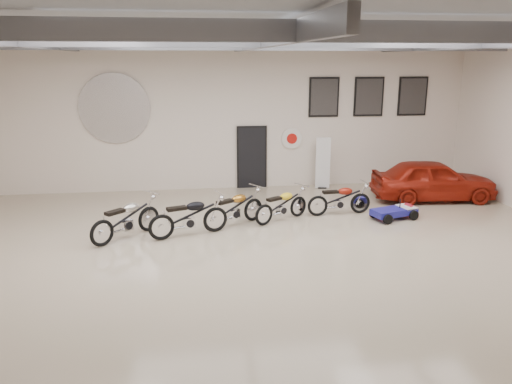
{
  "coord_description": "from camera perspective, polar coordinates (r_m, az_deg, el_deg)",
  "views": [
    {
      "loc": [
        -1.65,
        -10.89,
        4.36
      ],
      "look_at": [
        0.0,
        1.2,
        1.1
      ],
      "focal_mm": 35.0,
      "sensor_mm": 36.0,
      "label": 1
    }
  ],
  "objects": [
    {
      "name": "floor",
      "position": [
        11.85,
        0.79,
        -6.64
      ],
      "size": [
        16.0,
        12.0,
        0.01
      ],
      "primitive_type": "cube",
      "color": "tan",
      "rests_on": "ground"
    },
    {
      "name": "ceiling",
      "position": [
        11.03,
        0.89,
        18.28
      ],
      "size": [
        16.0,
        12.0,
        0.01
      ],
      "primitive_type": "cube",
      "color": "slate",
      "rests_on": "back_wall"
    },
    {
      "name": "back_wall",
      "position": [
        17.07,
        -2.21,
        8.69
      ],
      "size": [
        16.0,
        0.02,
        5.0
      ],
      "primitive_type": "cube",
      "color": "silver",
      "rests_on": "floor"
    },
    {
      "name": "ceiling_beams",
      "position": [
        11.02,
        0.88,
        16.99
      ],
      "size": [
        15.8,
        11.8,
        0.32
      ],
      "primitive_type": null,
      "color": "slate",
      "rests_on": "ceiling"
    },
    {
      "name": "door",
      "position": [
        17.3,
        -0.49,
        3.92
      ],
      "size": [
        0.92,
        0.08,
        2.1
      ],
      "primitive_type": "cube",
      "color": "black",
      "rests_on": "back_wall"
    },
    {
      "name": "logo_plaque",
      "position": [
        17.08,
        -15.86,
        9.15
      ],
      "size": [
        2.3,
        0.06,
        1.16
      ],
      "primitive_type": null,
      "color": "silver",
      "rests_on": "back_wall"
    },
    {
      "name": "poster_left",
      "position": [
        17.53,
        7.77,
        10.7
      ],
      "size": [
        1.05,
        0.08,
        1.35
      ],
      "primitive_type": null,
      "color": "black",
      "rests_on": "back_wall"
    },
    {
      "name": "poster_mid",
      "position": [
        18.02,
        12.77,
        10.58
      ],
      "size": [
        1.05,
        0.08,
        1.35
      ],
      "primitive_type": null,
      "color": "black",
      "rests_on": "back_wall"
    },
    {
      "name": "poster_right",
      "position": [
        18.63,
        17.46,
        10.4
      ],
      "size": [
        1.05,
        0.08,
        1.35
      ],
      "primitive_type": null,
      "color": "black",
      "rests_on": "back_wall"
    },
    {
      "name": "oil_sign",
      "position": [
        17.41,
        4.11,
        6.13
      ],
      "size": [
        0.72,
        0.1,
        0.72
      ],
      "primitive_type": null,
      "color": "white",
      "rests_on": "back_wall"
    },
    {
      "name": "banner_stand",
      "position": [
        17.36,
        7.66,
        3.34
      ],
      "size": [
        0.52,
        0.29,
        1.81
      ],
      "primitive_type": null,
      "rotation": [
        0.0,
        0.0,
        -0.2
      ],
      "color": "white",
      "rests_on": "floor"
    },
    {
      "name": "motorcycle_silver",
      "position": [
        12.84,
        -14.66,
        -2.9
      ],
      "size": [
        1.91,
        1.86,
        1.06
      ],
      "primitive_type": null,
      "rotation": [
        0.0,
        0.0,
        0.76
      ],
      "color": "silver",
      "rests_on": "floor"
    },
    {
      "name": "motorcycle_black",
      "position": [
        12.71,
        -7.7,
        -2.7
      ],
      "size": [
        2.14,
        1.25,
        1.06
      ],
      "primitive_type": null,
      "rotation": [
        0.0,
        0.0,
        0.32
      ],
      "color": "silver",
      "rests_on": "floor"
    },
    {
      "name": "motorcycle_gold",
      "position": [
        13.38,
        -2.54,
        -1.8
      ],
      "size": [
        1.96,
        1.58,
        1.02
      ],
      "primitive_type": null,
      "rotation": [
        0.0,
        0.0,
        0.58
      ],
      "color": "silver",
      "rests_on": "floor"
    },
    {
      "name": "motorcycle_yellow",
      "position": [
        13.8,
        2.95,
        -1.43
      ],
      "size": [
        1.84,
        1.42,
        0.94
      ],
      "primitive_type": null,
      "rotation": [
        0.0,
        0.0,
        0.54
      ],
      "color": "silver",
      "rests_on": "floor"
    },
    {
      "name": "motorcycle_red",
      "position": [
        14.52,
        9.5,
        -0.74
      ],
      "size": [
        1.89,
        0.71,
        0.96
      ],
      "primitive_type": null,
      "rotation": [
        0.0,
        0.0,
        0.07
      ],
      "color": "silver",
      "rests_on": "floor"
    },
    {
      "name": "go_kart",
      "position": [
        14.59,
        15.92,
        -1.84
      ],
      "size": [
        1.72,
        1.12,
        0.57
      ],
      "primitive_type": null,
      "rotation": [
        0.0,
        0.0,
        0.28
      ],
      "color": "navy",
      "rests_on": "floor"
    },
    {
      "name": "vintage_car",
      "position": [
        16.78,
        19.58,
        1.32
      ],
      "size": [
        1.85,
        3.94,
        1.31
      ],
      "primitive_type": "imported",
      "rotation": [
        0.0,
        0.0,
        1.49
      ],
      "color": "maroon",
      "rests_on": "floor"
    }
  ]
}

